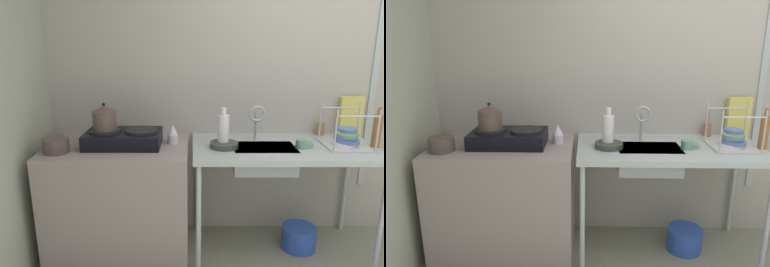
# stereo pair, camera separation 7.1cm
# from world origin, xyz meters

# --- Properties ---
(wall_back) EXTENTS (5.54, 0.10, 2.73)m
(wall_back) POSITION_xyz_m (0.00, 1.62, 1.36)
(wall_back) COLOR #A5A096
(wall_back) RESTS_ON ground
(wall_metal_strip) EXTENTS (0.05, 0.01, 2.18)m
(wall_metal_strip) POSITION_xyz_m (0.22, 1.56, 1.50)
(wall_metal_strip) COLOR #A3AEAF
(counter_concrete) EXTENTS (1.03, 0.68, 0.86)m
(counter_concrete) POSITION_xyz_m (-1.77, 1.23, 0.43)
(counter_concrete) COLOR gray
(counter_concrete) RESTS_ON ground
(counter_sink) EXTENTS (1.34, 0.68, 0.86)m
(counter_sink) POSITION_xyz_m (-0.55, 1.23, 0.79)
(counter_sink) COLOR #A3AEAF
(counter_sink) RESTS_ON ground
(stove) EXTENTS (0.54, 0.35, 0.12)m
(stove) POSITION_xyz_m (-1.73, 1.23, 0.92)
(stove) COLOR black
(stove) RESTS_ON counter_concrete
(pot_on_left_burner) EXTENTS (0.17, 0.17, 0.19)m
(pot_on_left_burner) POSITION_xyz_m (-1.86, 1.23, 1.07)
(pot_on_left_burner) COLOR brown
(pot_on_left_burner) RESTS_ON stove
(pot_beside_stove) EXTENTS (0.18, 0.18, 0.10)m
(pot_beside_stove) POSITION_xyz_m (-2.16, 1.07, 0.91)
(pot_beside_stove) COLOR #4D3F3A
(pot_beside_stove) RESTS_ON counter_concrete
(percolator) EXTENTS (0.08, 0.08, 0.14)m
(percolator) POSITION_xyz_m (-1.37, 1.29, 0.93)
(percolator) COLOR silver
(percolator) RESTS_ON counter_concrete
(sink_basin) EXTENTS (0.45, 0.29, 0.18)m
(sink_basin) POSITION_xyz_m (-0.70, 1.19, 0.77)
(sink_basin) COLOR #A3AEAF
(sink_basin) RESTS_ON counter_sink
(faucet) EXTENTS (0.12, 0.07, 0.28)m
(faucet) POSITION_xyz_m (-0.74, 1.33, 1.05)
(faucet) COLOR #A3AEAF
(faucet) RESTS_ON counter_sink
(frying_pan) EXTENTS (0.20, 0.20, 0.04)m
(frying_pan) POSITION_xyz_m (-1.00, 1.18, 0.88)
(frying_pan) COLOR #33382F
(frying_pan) RESTS_ON counter_sink
(dish_rack) EXTENTS (0.31, 0.32, 0.30)m
(dish_rack) POSITION_xyz_m (-0.11, 1.21, 0.92)
(dish_rack) COLOR #B0B0B9
(dish_rack) RESTS_ON counter_sink
(cup_by_rack) EXTENTS (0.08, 0.08, 0.06)m
(cup_by_rack) POSITION_xyz_m (-0.45, 1.16, 0.89)
(cup_by_rack) COLOR #619573
(cup_by_rack) RESTS_ON counter_sink
(small_bowl_on_drainboard) EXTENTS (0.11, 0.11, 0.04)m
(small_bowl_on_drainboard) POSITION_xyz_m (-0.41, 1.19, 0.88)
(small_bowl_on_drainboard) COLOR slate
(small_bowl_on_drainboard) RESTS_ON counter_sink
(bottle_by_sink) EXTENTS (0.08, 0.08, 0.29)m
(bottle_by_sink) POSITION_xyz_m (-1.00, 1.21, 0.98)
(bottle_by_sink) COLOR white
(bottle_by_sink) RESTS_ON counter_sink
(bottle_by_rack) EXTENTS (0.06, 0.06, 0.29)m
(bottle_by_rack) POSITION_xyz_m (0.10, 1.19, 0.98)
(bottle_by_rack) COLOR #92592C
(bottle_by_rack) RESTS_ON counter_sink
(cereal_box) EXTENTS (0.18, 0.05, 0.31)m
(cereal_box) POSITION_xyz_m (0.05, 1.52, 1.01)
(cereal_box) COLOR #D4CB57
(cereal_box) RESTS_ON counter_sink
(utensil_jar) EXTENTS (0.06, 0.06, 0.21)m
(utensil_jar) POSITION_xyz_m (-0.19, 1.52, 0.91)
(utensil_jar) COLOR #936641
(utensil_jar) RESTS_ON counter_sink
(bucket_on_floor) EXTENTS (0.27, 0.27, 0.18)m
(bucket_on_floor) POSITION_xyz_m (-0.38, 1.24, 0.09)
(bucket_on_floor) COLOR #2A4DB0
(bucket_on_floor) RESTS_ON ground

